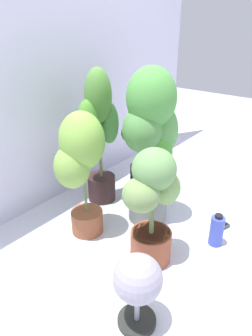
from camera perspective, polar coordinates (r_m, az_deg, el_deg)
name	(u,v)px	position (r m, az deg, el deg)	size (l,w,h in m)	color
ground_plane	(160,225)	(2.15, 6.21, -10.45)	(8.00, 8.00, 0.00)	silver
mylar_back_wall	(62,61)	(2.31, -11.71, 18.73)	(3.20, 0.01, 2.00)	silver
potted_plant_center	(151,135)	(1.94, 4.65, 6.03)	(0.40, 0.40, 1.03)	slate
potted_plant_back_center	(98,131)	(2.19, -5.08, 6.71)	(0.36, 0.26, 0.99)	#321E1E
potted_plant_front_left	(152,202)	(1.67, 4.86, -6.21)	(0.39, 0.27, 0.69)	#9A4B31
potted_plant_back_right	(145,138)	(2.36, 3.51, 5.53)	(0.42, 0.35, 0.76)	black
potted_plant_back_left	(80,161)	(1.84, -8.41, 1.21)	(0.37, 0.36, 0.81)	brown
hygrometer_box	(221,225)	(2.22, 17.10, -9.94)	(0.10, 0.10, 0.03)	#333836
floor_fan	(138,282)	(1.42, 2.14, -20.20)	(0.26, 0.26, 0.38)	#272824
nutrient_bottle	(217,230)	(2.01, 16.30, -10.94)	(0.08, 0.08, 0.21)	#3F52C7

